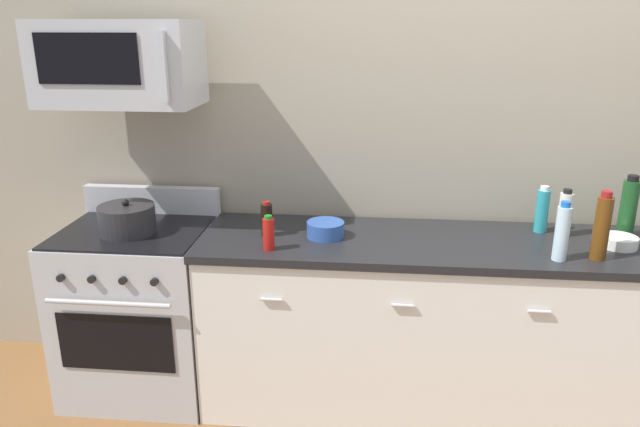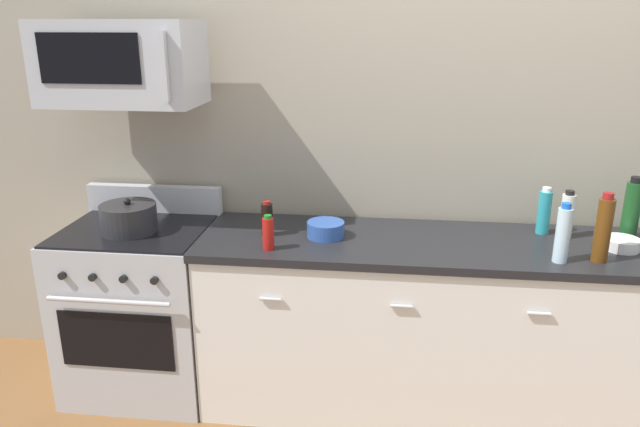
{
  "view_description": "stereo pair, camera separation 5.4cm",
  "coord_description": "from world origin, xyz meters",
  "px_view_note": "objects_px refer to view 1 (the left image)",
  "views": [
    {
      "loc": [
        -0.43,
        -2.75,
        1.95
      ],
      "look_at": [
        -0.7,
        -0.05,
        1.06
      ],
      "focal_mm": 33.22,
      "sensor_mm": 36.0,
      "label": 1
    },
    {
      "loc": [
        -0.38,
        -2.74,
        1.95
      ],
      "look_at": [
        -0.7,
        -0.05,
        1.06
      ],
      "focal_mm": 33.22,
      "sensor_mm": 36.0,
      "label": 2
    }
  ],
  "objects_px": {
    "bottle_water_clear": "(562,233)",
    "stockpot": "(127,219)",
    "bowl_white_ceramic": "(619,241)",
    "bottle_hot_sauce_red": "(269,233)",
    "bottle_wine_green": "(628,208)",
    "range_oven": "(141,308)",
    "bowl_blue_mixing": "(325,229)",
    "bottle_vinegar_white": "(565,214)",
    "microwave": "(119,63)",
    "bottle_dish_soap": "(542,210)",
    "bottle_wine_amber": "(602,227)",
    "bottle_soy_sauce_dark": "(267,219)"
  },
  "relations": [
    {
      "from": "stockpot",
      "to": "range_oven",
      "type": "bearing_deg",
      "value": 90.0
    },
    {
      "from": "bottle_wine_green",
      "to": "bowl_white_ceramic",
      "type": "bearing_deg",
      "value": -118.37
    },
    {
      "from": "range_oven",
      "to": "bottle_wine_amber",
      "type": "height_order",
      "value": "bottle_wine_amber"
    },
    {
      "from": "bottle_wine_amber",
      "to": "bottle_vinegar_white",
      "type": "distance_m",
      "value": 0.31
    },
    {
      "from": "bowl_blue_mixing",
      "to": "bottle_wine_green",
      "type": "bearing_deg",
      "value": 5.92
    },
    {
      "from": "bottle_hot_sauce_red",
      "to": "bowl_white_ceramic",
      "type": "xyz_separation_m",
      "value": [
        1.65,
        0.2,
        -0.05
      ]
    },
    {
      "from": "bottle_hot_sauce_red",
      "to": "bowl_white_ceramic",
      "type": "height_order",
      "value": "bottle_hot_sauce_red"
    },
    {
      "from": "bottle_hot_sauce_red",
      "to": "range_oven",
      "type": "bearing_deg",
      "value": 164.84
    },
    {
      "from": "bottle_soy_sauce_dark",
      "to": "bowl_blue_mixing",
      "type": "height_order",
      "value": "bottle_soy_sauce_dark"
    },
    {
      "from": "bottle_vinegar_white",
      "to": "bottle_dish_soap",
      "type": "xyz_separation_m",
      "value": [
        -0.1,
        0.05,
        0.0
      ]
    },
    {
      "from": "bottle_vinegar_white",
      "to": "stockpot",
      "type": "xyz_separation_m",
      "value": [
        -2.17,
        -0.19,
        -0.04
      ]
    },
    {
      "from": "bowl_blue_mixing",
      "to": "stockpot",
      "type": "height_order",
      "value": "stockpot"
    },
    {
      "from": "bottle_vinegar_white",
      "to": "stockpot",
      "type": "bearing_deg",
      "value": -175.12
    },
    {
      "from": "bottle_wine_green",
      "to": "stockpot",
      "type": "bearing_deg",
      "value": -175.33
    },
    {
      "from": "range_oven",
      "to": "stockpot",
      "type": "bearing_deg",
      "value": -90.0
    },
    {
      "from": "range_oven",
      "to": "bottle_hot_sauce_red",
      "type": "xyz_separation_m",
      "value": [
        0.75,
        -0.2,
        0.53
      ]
    },
    {
      "from": "bottle_water_clear",
      "to": "stockpot",
      "type": "xyz_separation_m",
      "value": [
        -2.07,
        0.14,
        -0.06
      ]
    },
    {
      "from": "bottle_soy_sauce_dark",
      "to": "bottle_vinegar_white",
      "type": "bearing_deg",
      "value": 5.75
    },
    {
      "from": "bottle_dish_soap",
      "to": "bottle_wine_green",
      "type": "bearing_deg",
      "value": -4.11
    },
    {
      "from": "bottle_water_clear",
      "to": "bottle_hot_sauce_red",
      "type": "distance_m",
      "value": 1.32
    },
    {
      "from": "bottle_water_clear",
      "to": "bottle_dish_soap",
      "type": "distance_m",
      "value": 0.37
    },
    {
      "from": "microwave",
      "to": "bottle_dish_soap",
      "type": "bearing_deg",
      "value": 3.66
    },
    {
      "from": "bottle_vinegar_white",
      "to": "bottle_hot_sauce_red",
      "type": "xyz_separation_m",
      "value": [
        -1.43,
        -0.33,
        -0.03
      ]
    },
    {
      "from": "bottle_vinegar_white",
      "to": "bottle_hot_sauce_red",
      "type": "distance_m",
      "value": 1.47
    },
    {
      "from": "bottle_wine_amber",
      "to": "bowl_white_ceramic",
      "type": "xyz_separation_m",
      "value": [
        0.15,
        0.16,
        -0.12
      ]
    },
    {
      "from": "bottle_water_clear",
      "to": "bowl_white_ceramic",
      "type": "relative_size",
      "value": 1.61
    },
    {
      "from": "stockpot",
      "to": "bottle_wine_green",
      "type": "bearing_deg",
      "value": 4.67
    },
    {
      "from": "bottle_vinegar_white",
      "to": "bottle_dish_soap",
      "type": "height_order",
      "value": "same"
    },
    {
      "from": "range_oven",
      "to": "bottle_vinegar_white",
      "type": "height_order",
      "value": "bottle_vinegar_white"
    },
    {
      "from": "bottle_wine_green",
      "to": "bottle_water_clear",
      "type": "bearing_deg",
      "value": -139.85
    },
    {
      "from": "bowl_blue_mixing",
      "to": "bottle_hot_sauce_red",
      "type": "bearing_deg",
      "value": -141.44
    },
    {
      "from": "bottle_vinegar_white",
      "to": "stockpot",
      "type": "distance_m",
      "value": 2.18
    },
    {
      "from": "range_oven",
      "to": "bottle_vinegar_white",
      "type": "bearing_deg",
      "value": 3.49
    },
    {
      "from": "bottle_water_clear",
      "to": "bottle_wine_green",
      "type": "distance_m",
      "value": 0.54
    },
    {
      "from": "bottle_wine_amber",
      "to": "bottle_hot_sauce_red",
      "type": "relative_size",
      "value": 1.89
    },
    {
      "from": "bowl_blue_mixing",
      "to": "stockpot",
      "type": "bearing_deg",
      "value": -177.2
    },
    {
      "from": "bottle_soy_sauce_dark",
      "to": "bottle_hot_sauce_red",
      "type": "xyz_separation_m",
      "value": [
        0.04,
        -0.19,
        -0.01
      ]
    },
    {
      "from": "microwave",
      "to": "bottle_wine_green",
      "type": "height_order",
      "value": "microwave"
    },
    {
      "from": "bottle_soy_sauce_dark",
      "to": "bottle_water_clear",
      "type": "distance_m",
      "value": 1.38
    },
    {
      "from": "bottle_wine_amber",
      "to": "bottle_water_clear",
      "type": "relative_size",
      "value": 1.16
    },
    {
      "from": "range_oven",
      "to": "bottle_hot_sauce_red",
      "type": "height_order",
      "value": "bottle_hot_sauce_red"
    },
    {
      "from": "stockpot",
      "to": "bottle_hot_sauce_red",
      "type": "bearing_deg",
      "value": -11.29
    },
    {
      "from": "bottle_hot_sauce_red",
      "to": "stockpot",
      "type": "bearing_deg",
      "value": 168.71
    },
    {
      "from": "range_oven",
      "to": "stockpot",
      "type": "height_order",
      "value": "stockpot"
    },
    {
      "from": "bottle_wine_green",
      "to": "bottle_hot_sauce_red",
      "type": "xyz_separation_m",
      "value": [
        -1.73,
        -0.35,
        -0.07
      ]
    },
    {
      "from": "bottle_wine_green",
      "to": "bowl_white_ceramic",
      "type": "xyz_separation_m",
      "value": [
        -0.08,
        -0.15,
        -0.12
      ]
    },
    {
      "from": "bottle_wine_amber",
      "to": "bottle_dish_soap",
      "type": "xyz_separation_m",
      "value": [
        -0.17,
        0.35,
        -0.04
      ]
    },
    {
      "from": "range_oven",
      "to": "bowl_blue_mixing",
      "type": "height_order",
      "value": "range_oven"
    },
    {
      "from": "bottle_wine_amber",
      "to": "bottle_wine_green",
      "type": "bearing_deg",
      "value": 53.63
    },
    {
      "from": "range_oven",
      "to": "bottle_dish_soap",
      "type": "height_order",
      "value": "bottle_dish_soap"
    }
  ]
}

